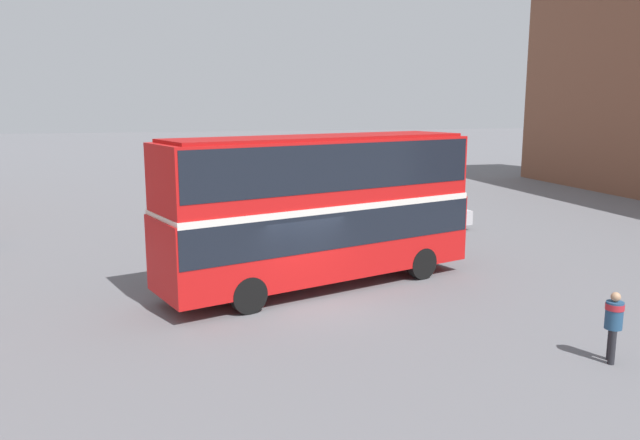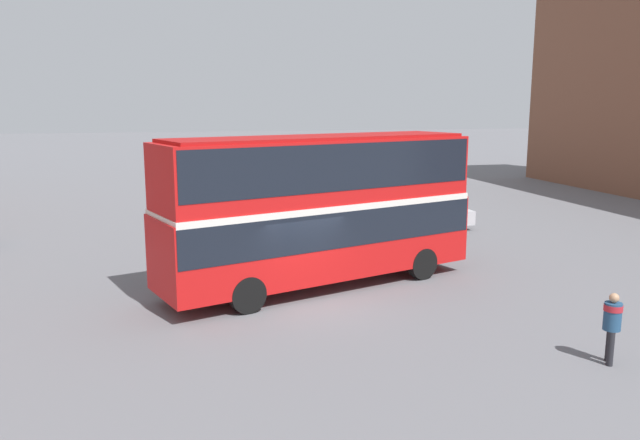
{
  "view_description": "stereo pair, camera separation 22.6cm",
  "coord_description": "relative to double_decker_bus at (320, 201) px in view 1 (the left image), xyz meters",
  "views": [
    {
      "loc": [
        -4.11,
        -17.22,
        5.82
      ],
      "look_at": [
        0.81,
        1.66,
        2.18
      ],
      "focal_mm": 35.0,
      "sensor_mm": 36.0,
      "label": 1
    },
    {
      "loc": [
        -3.89,
        -17.28,
        5.82
      ],
      "look_at": [
        0.81,
        1.66,
        2.18
      ],
      "focal_mm": 35.0,
      "sensor_mm": 36.0,
      "label": 2
    }
  ],
  "objects": [
    {
      "name": "pedestrian_foreground",
      "position": [
        4.91,
        -7.55,
        -1.76
      ],
      "size": [
        0.56,
        0.56,
        1.66
      ],
      "rotation": [
        0.0,
        0.0,
        2.58
      ],
      "color": "#232328",
      "rests_on": "ground_plane"
    },
    {
      "name": "parked_car_kerb_near",
      "position": [
        7.03,
        7.79,
        -2.05
      ],
      "size": [
        4.21,
        1.91,
        1.44
      ],
      "rotation": [
        0.0,
        0.0,
        0.02
      ],
      "color": "silver",
      "rests_on": "ground_plane"
    },
    {
      "name": "ground_plane",
      "position": [
        -0.81,
        -1.66,
        -2.78
      ],
      "size": [
        240.0,
        240.0,
        0.0
      ],
      "primitive_type": "plane",
      "color": "slate"
    },
    {
      "name": "double_decker_bus",
      "position": [
        0.0,
        0.0,
        0.0
      ],
      "size": [
        10.76,
        5.75,
        4.85
      ],
      "rotation": [
        0.0,
        0.0,
        0.32
      ],
      "color": "red",
      "rests_on": "ground_plane"
    }
  ]
}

